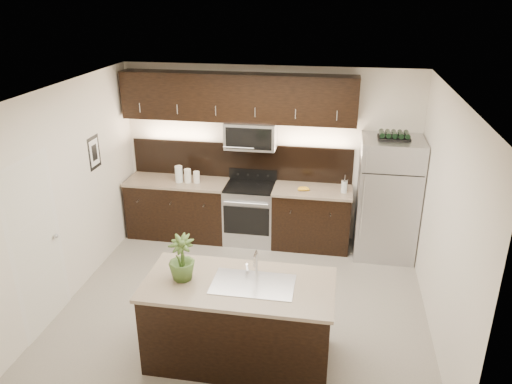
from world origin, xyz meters
TOP-DOWN VIEW (x-y plane):
  - ground at (0.00, 0.00)m, footprint 4.50×4.50m
  - room_walls at (-0.11, -0.04)m, footprint 4.52×4.02m
  - counter_run at (-0.46, 1.69)m, footprint 3.51×0.65m
  - upper_fixtures at (-0.43, 1.84)m, footprint 3.49×0.40m
  - island at (0.13, -1.02)m, footprint 1.96×0.96m
  - sink_faucet at (0.28, -1.01)m, footprint 0.84×0.50m
  - refrigerator at (1.80, 1.63)m, footprint 0.86×0.78m
  - wine_rack at (1.80, 1.63)m, footprint 0.44×0.27m
  - plant at (-0.46, -1.03)m, footprint 0.31×0.31m
  - canisters at (-1.25, 1.64)m, footprint 0.39×0.12m
  - french_press at (1.17, 1.64)m, footprint 0.09×0.09m
  - bananas at (0.52, 1.61)m, footprint 0.20×0.17m

SIDE VIEW (x-z plane):
  - ground at x=0.00m, z-range 0.00..0.00m
  - counter_run at x=-0.46m, z-range 0.00..0.94m
  - island at x=0.13m, z-range 0.00..0.94m
  - refrigerator at x=1.80m, z-range 0.00..1.79m
  - sink_faucet at x=0.28m, z-range 0.81..1.10m
  - bananas at x=0.52m, z-range 0.94..1.00m
  - french_press at x=1.17m, z-range 0.91..1.18m
  - canisters at x=-1.25m, z-range 0.92..1.18m
  - plant at x=-0.46m, z-range 0.94..1.43m
  - room_walls at x=-0.11m, z-range 0.34..3.05m
  - wine_rack at x=1.80m, z-range 1.79..1.89m
  - upper_fixtures at x=-0.43m, z-range 1.31..2.97m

